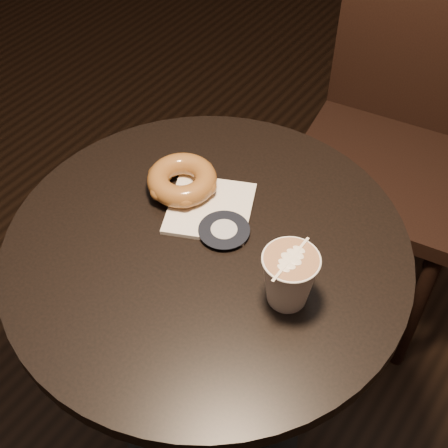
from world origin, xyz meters
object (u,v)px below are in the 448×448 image
object	(u,v)px
latte_cup	(289,279)
doughnut	(182,180)
cafe_table	(209,310)
pastry_bag	(210,208)
chair	(406,108)

from	to	relation	value
latte_cup	doughnut	bearing A→B (deg)	161.87
latte_cup	cafe_table	bearing A→B (deg)	175.14
doughnut	latte_cup	size ratio (longest dim) A/B	1.29
cafe_table	pastry_bag	world-z (taller)	pastry_bag
pastry_bag	latte_cup	bearing A→B (deg)	-46.29
latte_cup	pastry_bag	bearing A→B (deg)	158.60
cafe_table	latte_cup	size ratio (longest dim) A/B	7.57
chair	doughnut	bearing A→B (deg)	-114.83
cafe_table	doughnut	size ratio (longest dim) A/B	5.87
cafe_table	doughnut	distance (m)	0.27
chair	pastry_bag	distance (m)	0.68
doughnut	chair	bearing A→B (deg)	74.35
cafe_table	doughnut	bearing A→B (deg)	145.39
cafe_table	latte_cup	bearing A→B (deg)	-4.86
pastry_bag	latte_cup	world-z (taller)	latte_cup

